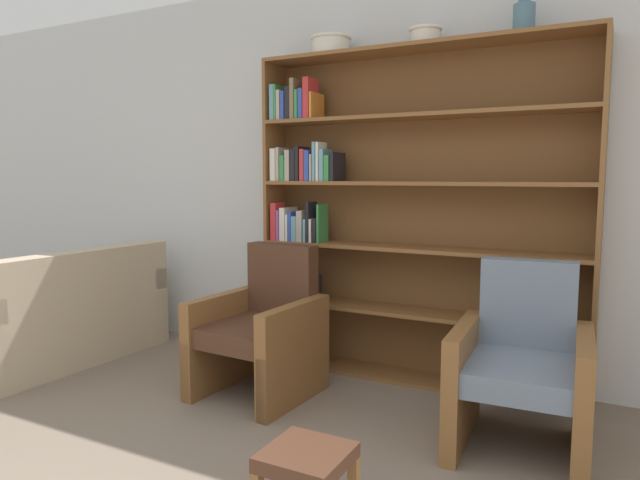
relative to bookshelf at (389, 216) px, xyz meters
The scene contains 9 objects.
wall_back 0.37m from the bookshelf, 43.71° to the left, with size 12.00×0.06×2.75m.
bookshelf is the anchor object (origin of this frame).
bowl_cream 1.23m from the bookshelf, behind, with size 0.28×0.28×0.12m.
bowl_brass 1.16m from the bookshelf, ahead, with size 0.21×0.21×0.11m.
vase_tall 1.43m from the bookshelf, ahead, with size 0.12×0.12×0.21m.
couch 2.60m from the bookshelf, 160.72° to the right, with size 1.00×1.50×0.83m.
armchair_leather 1.12m from the bookshelf, 131.15° to the right, with size 0.68×0.72×0.92m.
armchair_cushioned 1.36m from the bookshelf, 34.49° to the right, with size 0.68×0.72×0.92m.
footstool 1.97m from the bookshelf, 79.07° to the right, with size 0.32×0.32×0.30m.
Camera 1 is at (1.19, -0.82, 1.35)m, focal length 32.00 mm.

